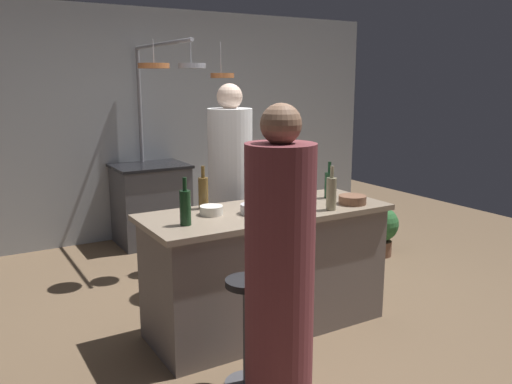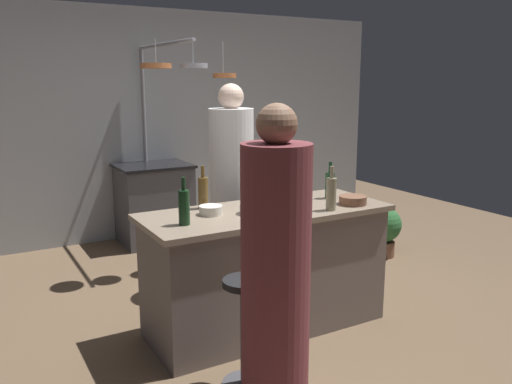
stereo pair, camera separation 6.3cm
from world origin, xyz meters
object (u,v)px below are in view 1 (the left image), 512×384
at_px(guest_left, 279,282).
at_px(mixing_bowl_steel, 253,209).
at_px(cutting_board, 273,202).
at_px(wine_bottle_red, 185,207).
at_px(stove_range, 151,204).
at_px(potted_plant, 381,228).
at_px(mixing_bowl_wooden, 352,200).
at_px(chef, 231,197).
at_px(wine_glass_near_left_guest, 291,184).
at_px(pepper_mill, 275,205).
at_px(mixing_bowl_ceramic, 211,210).
at_px(wine_bottle_green, 329,184).
at_px(wine_bottle_amber, 203,192).
at_px(bar_stool_left, 248,328).
at_px(wine_bottle_white, 331,193).
at_px(wine_glass_near_right_guest, 282,197).

bearing_deg(guest_left, mixing_bowl_steel, 67.49).
distance_m(cutting_board, wine_bottle_red, 0.84).
xyz_separation_m(stove_range, potted_plant, (1.89, -1.67, -0.15)).
xyz_separation_m(potted_plant, mixing_bowl_wooden, (-1.25, -0.96, 0.63)).
relative_size(chef, wine_glass_near_left_guest, 12.19).
height_order(pepper_mill, wine_bottle_red, wine_bottle_red).
height_order(cutting_board, mixing_bowl_ceramic, mixing_bowl_ceramic).
relative_size(potted_plant, pepper_mill, 2.48).
bearing_deg(chef, mixing_bowl_steel, -108.22).
bearing_deg(wine_bottle_green, wine_bottle_amber, 169.85).
xyz_separation_m(cutting_board, wine_bottle_red, (-0.80, -0.23, 0.11)).
height_order(potted_plant, mixing_bowl_wooden, mixing_bowl_wooden).
xyz_separation_m(bar_stool_left, wine_bottle_amber, (0.14, 0.88, 0.64)).
bearing_deg(wine_bottle_green, cutting_board, 172.41).
bearing_deg(wine_glass_near_left_guest, mixing_bowl_wooden, -60.70).
xyz_separation_m(stove_range, bar_stool_left, (-0.52, -3.07, -0.07)).
xyz_separation_m(chef, wine_bottle_white, (0.25, -1.05, 0.20)).
distance_m(wine_bottle_amber, wine_glass_near_right_guest, 0.56).
relative_size(potted_plant, wine_glass_near_left_guest, 3.56).
bearing_deg(wine_glass_near_left_guest, guest_left, -126.45).
relative_size(guest_left, pepper_mill, 8.10).
bearing_deg(wine_glass_near_left_guest, stove_range, 100.10).
bearing_deg(wine_bottle_white, stove_range, 98.16).
bearing_deg(pepper_mill, chef, 77.15).
bearing_deg(wine_glass_near_right_guest, pepper_mill, -134.14).
relative_size(stove_range, wine_bottle_white, 2.82).
distance_m(wine_bottle_white, mixing_bowl_ceramic, 0.86).
relative_size(chef, cutting_board, 5.56).
bearing_deg(pepper_mill, guest_left, -120.91).
bearing_deg(bar_stool_left, pepper_mill, 40.11).
bearing_deg(guest_left, bar_stool_left, 87.64).
height_order(pepper_mill, wine_bottle_amber, wine_bottle_amber).
distance_m(potted_plant, mixing_bowl_steel, 2.29).
height_order(guest_left, wine_glass_near_left_guest, guest_left).
relative_size(cutting_board, wine_bottle_white, 1.01).
bearing_deg(stove_range, wine_bottle_green, -75.31).
bearing_deg(potted_plant, wine_bottle_red, -161.22).
bearing_deg(chef, mixing_bowl_ceramic, -126.30).
distance_m(guest_left, cutting_board, 1.31).
height_order(guest_left, wine_glass_near_right_guest, guest_left).
bearing_deg(mixing_bowl_steel, wine_bottle_white, -19.70).
bearing_deg(chef, guest_left, -110.47).
bearing_deg(potted_plant, cutting_board, -159.97).
bearing_deg(wine_glass_near_right_guest, guest_left, -124.03).
relative_size(guest_left, wine_bottle_amber, 5.48).
relative_size(wine_bottle_white, mixing_bowl_ceramic, 1.98).
distance_m(wine_glass_near_right_guest, mixing_bowl_wooden, 0.59).
distance_m(cutting_board, pepper_mill, 0.50).
bearing_deg(potted_plant, wine_bottle_amber, -166.98).
bearing_deg(bar_stool_left, wine_bottle_green, 31.47).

